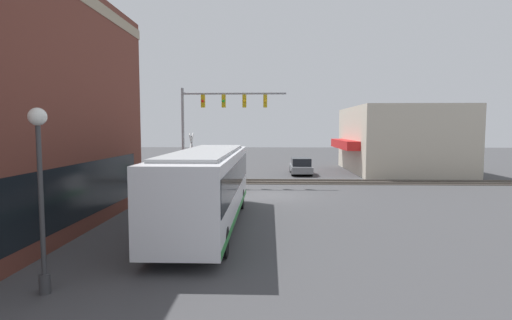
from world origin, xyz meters
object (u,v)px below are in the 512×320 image
object	(u,v)px
crossing_signal	(192,154)
streetlamp	(40,184)
city_bus	(207,184)
parked_car_grey	(301,167)
pedestrian_at_crossing	(202,174)

from	to	relation	value
crossing_signal	streetlamp	size ratio (longest dim) A/B	0.82
city_bus	crossing_signal	world-z (taller)	crossing_signal
city_bus	parked_car_grey	bearing A→B (deg)	-15.83
city_bus	parked_car_grey	distance (m)	19.83
crossing_signal	streetlamp	bearing A→B (deg)	179.72
city_bus	pedestrian_at_crossing	distance (m)	11.09
crossing_signal	city_bus	bearing A→B (deg)	-165.67
parked_car_grey	pedestrian_at_crossing	size ratio (longest dim) A/B	2.52
parked_car_grey	crossing_signal	bearing A→B (deg)	131.94
pedestrian_at_crossing	city_bus	bearing A→B (deg)	-169.26
crossing_signal	streetlamp	xyz separation A→B (m)	(-18.55, 0.09, 0.50)
streetlamp	pedestrian_at_crossing	world-z (taller)	streetlamp
streetlamp	parked_car_grey	distance (m)	27.47
crossing_signal	streetlamp	distance (m)	18.56
streetlamp	pedestrian_at_crossing	size ratio (longest dim) A/B	2.56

